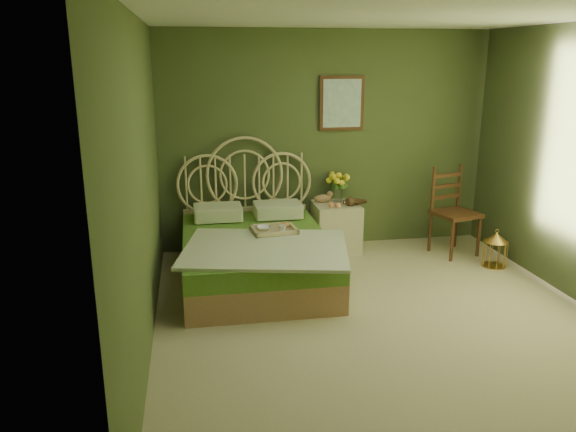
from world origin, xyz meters
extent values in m
plane|color=#BFB28A|center=(0.00, 0.00, 0.00)|extent=(4.50, 4.50, 0.00)
plane|color=silver|center=(0.00, 0.00, 2.60)|extent=(4.50, 4.50, 0.00)
plane|color=#49592E|center=(0.00, 2.25, 1.30)|extent=(4.00, 0.00, 4.00)
plane|color=#49592E|center=(-2.00, 0.00, 1.30)|extent=(0.00, 4.50, 4.50)
cube|color=#3B2510|center=(0.18, 2.23, 1.75)|extent=(0.54, 0.03, 0.64)
cube|color=silver|center=(0.18, 2.21, 1.75)|extent=(0.46, 0.01, 0.56)
cube|color=tan|center=(-1.00, 1.16, 0.15)|extent=(1.47, 1.97, 0.29)
cube|color=#659C33|center=(-1.00, 1.16, 0.39)|extent=(1.47, 1.97, 0.20)
cube|color=beige|center=(-0.95, 0.72, 0.51)|extent=(1.76, 1.47, 0.03)
cube|color=beige|center=(-1.34, 1.85, 0.58)|extent=(0.54, 0.39, 0.16)
cube|color=beige|center=(-0.66, 1.85, 0.58)|extent=(0.54, 0.39, 0.16)
cube|color=beige|center=(-0.80, 1.20, 0.51)|extent=(0.48, 0.39, 0.04)
ellipsoid|color=#B77A38|center=(-0.68, 1.29, 0.56)|extent=(0.12, 0.07, 0.05)
cube|color=beige|center=(0.08, 1.98, 0.29)|extent=(0.53, 0.53, 0.58)
cylinder|color=silver|center=(0.13, 2.11, 0.67)|extent=(0.10, 0.10, 0.18)
ellipsoid|color=tan|center=(-0.07, 2.09, 0.63)|extent=(0.21, 0.11, 0.10)
sphere|color=#F49B5E|center=(-0.03, 1.82, 0.62)|extent=(0.07, 0.07, 0.07)
sphere|color=#F49B5E|center=(0.05, 1.80, 0.62)|extent=(0.07, 0.07, 0.07)
cube|color=#3B2510|center=(1.43, 1.61, 0.49)|extent=(0.56, 0.56, 0.04)
cylinder|color=#3B2510|center=(1.24, 1.42, 0.25)|extent=(0.04, 0.04, 0.49)
cylinder|color=#3B2510|center=(1.63, 1.42, 0.25)|extent=(0.04, 0.04, 0.49)
cylinder|color=#3B2510|center=(1.24, 1.81, 0.25)|extent=(0.04, 0.04, 0.49)
cylinder|color=#3B2510|center=(1.63, 1.81, 0.25)|extent=(0.04, 0.04, 0.49)
cube|color=#3B2510|center=(1.43, 1.81, 0.77)|extent=(0.39, 0.14, 0.55)
cylinder|color=gold|center=(1.70, 1.13, 0.01)|extent=(0.26, 0.26, 0.01)
cylinder|color=gold|center=(1.70, 1.13, 0.15)|extent=(0.26, 0.26, 0.29)
cone|color=gold|center=(1.70, 1.13, 0.34)|extent=(0.26, 0.26, 0.10)
imported|color=#381E0F|center=(0.26, 2.00, 0.59)|extent=(0.21, 0.26, 0.02)
imported|color=#472819|center=(0.26, 2.00, 0.61)|extent=(0.27, 0.28, 0.02)
imported|color=white|center=(-0.90, 1.25, 0.55)|extent=(0.17, 0.17, 0.04)
imported|color=white|center=(-0.72, 1.14, 0.57)|extent=(0.10, 0.10, 0.07)
camera|label=1|loc=(-1.61, -4.33, 2.27)|focal=35.00mm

